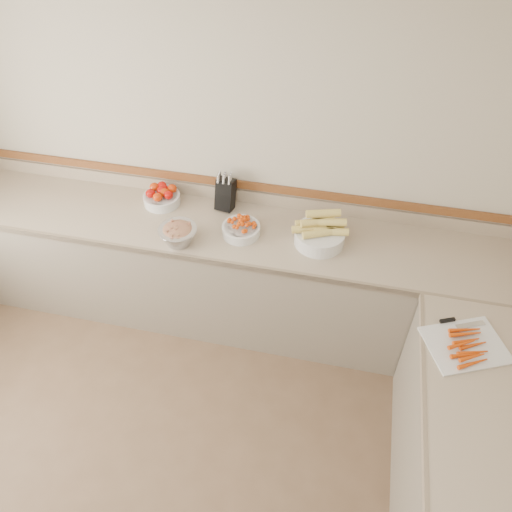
% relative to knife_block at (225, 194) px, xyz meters
% --- Properties ---
extents(back_wall, '(4.00, 0.00, 4.00)m').
position_rel_knife_block_xyz_m(back_wall, '(-0.01, 0.10, 0.28)').
color(back_wall, '#B5AB95').
rests_on(back_wall, ground_plane).
extents(counter_back, '(4.00, 0.65, 1.08)m').
position_rel_knife_block_xyz_m(counter_back, '(-0.01, -0.22, -0.57)').
color(counter_back, gray).
rests_on(counter_back, ground_plane).
extents(knife_block, '(0.14, 0.16, 0.29)m').
position_rel_knife_block_xyz_m(knife_block, '(0.00, 0.00, 0.00)').
color(knife_block, black).
rests_on(knife_block, counter_back).
extents(tomato_bowl, '(0.26, 0.26, 0.13)m').
position_rel_knife_block_xyz_m(tomato_bowl, '(-0.46, -0.05, -0.06)').
color(tomato_bowl, silver).
rests_on(tomato_bowl, counter_back).
extents(cherry_tomato_bowl, '(0.26, 0.26, 0.14)m').
position_rel_knife_block_xyz_m(cherry_tomato_bowl, '(0.18, -0.26, -0.07)').
color(cherry_tomato_bowl, silver).
rests_on(cherry_tomato_bowl, counter_back).
extents(corn_bowl, '(0.37, 0.33, 0.24)m').
position_rel_knife_block_xyz_m(corn_bowl, '(0.70, -0.23, -0.04)').
color(corn_bowl, silver).
rests_on(corn_bowl, counter_back).
extents(rhubarb_bowl, '(0.26, 0.26, 0.14)m').
position_rel_knife_block_xyz_m(rhubarb_bowl, '(-0.20, -0.43, -0.04)').
color(rhubarb_bowl, '#B2B2BA').
rests_on(rhubarb_bowl, counter_back).
extents(cutting_board, '(0.50, 0.46, 0.06)m').
position_rel_knife_block_xyz_m(cutting_board, '(1.57, -0.89, -0.10)').
color(cutting_board, silver).
rests_on(cutting_board, counter_right).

